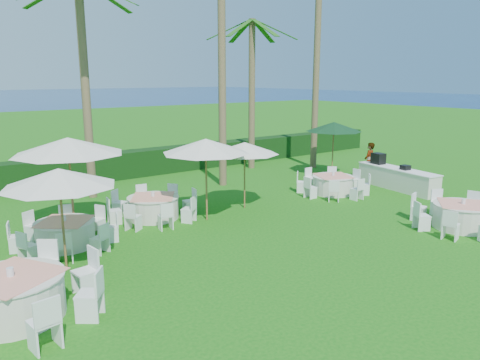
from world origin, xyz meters
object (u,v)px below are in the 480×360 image
(banquet_table_d, at_px, (65,233))
(banquet_table_e, at_px, (153,207))
(buffet_table, at_px, (397,178))
(banquet_table_a, at_px, (13,296))
(banquet_table_c, at_px, (462,215))
(banquet_table_f, at_px, (333,184))
(umbrella_a, at_px, (59,178))
(umbrella_d, at_px, (245,148))
(umbrella_b, at_px, (206,146))
(umbrella_c, at_px, (68,146))
(staff_person, at_px, (369,161))
(umbrella_green, at_px, (334,127))

(banquet_table_d, relative_size, banquet_table_e, 0.95)
(banquet_table_d, distance_m, buffet_table, 13.14)
(banquet_table_a, distance_m, banquet_table_c, 12.45)
(banquet_table_e, distance_m, banquet_table_f, 7.35)
(banquet_table_e, height_order, buffet_table, buffet_table)
(banquet_table_c, xyz_separation_m, banquet_table_f, (0.10, 5.36, -0.02))
(banquet_table_c, relative_size, umbrella_a, 1.14)
(banquet_table_f, relative_size, buffet_table, 0.74)
(banquet_table_a, bearing_deg, banquet_table_f, 14.02)
(umbrella_d, height_order, buffet_table, umbrella_d)
(banquet_table_a, relative_size, banquet_table_d, 1.23)
(banquet_table_f, bearing_deg, umbrella_b, 179.78)
(banquet_table_f, distance_m, umbrella_d, 4.47)
(banquet_table_e, xyz_separation_m, umbrella_c, (-2.51, 0.21, 2.21))
(banquet_table_e, bearing_deg, umbrella_d, -13.78)
(banquet_table_a, relative_size, staff_person, 2.02)
(umbrella_b, relative_size, staff_person, 1.65)
(banquet_table_e, xyz_separation_m, buffet_table, (9.97, -2.24, 0.08))
(banquet_table_c, xyz_separation_m, umbrella_green, (2.64, 7.72, 1.90))
(banquet_table_c, bearing_deg, umbrella_d, 124.54)
(banquet_table_a, distance_m, umbrella_b, 7.39)
(banquet_table_a, distance_m, umbrella_d, 9.13)
(umbrella_a, height_order, umbrella_b, umbrella_b)
(banquet_table_d, xyz_separation_m, umbrella_d, (6.26, 0.12, 1.77))
(umbrella_a, relative_size, umbrella_c, 0.82)
(banquet_table_a, height_order, banquet_table_d, banquet_table_a)
(banquet_table_d, relative_size, umbrella_b, 1.00)
(umbrella_b, distance_m, buffet_table, 8.93)
(banquet_table_c, bearing_deg, umbrella_green, 71.09)
(banquet_table_e, bearing_deg, umbrella_c, 175.28)
(banquet_table_c, distance_m, staff_person, 6.95)
(banquet_table_a, height_order, umbrella_a, umbrella_a)
(staff_person, bearing_deg, umbrella_b, -12.44)
(banquet_table_c, xyz_separation_m, umbrella_c, (-9.66, 6.77, 2.20))
(umbrella_a, distance_m, buffet_table, 13.69)
(banquet_table_c, bearing_deg, banquet_table_e, 137.43)
(banquet_table_c, height_order, banquet_table_e, banquet_table_c)
(banquet_table_e, distance_m, umbrella_green, 10.04)
(staff_person, bearing_deg, banquet_table_f, -3.70)
(umbrella_c, distance_m, umbrella_d, 5.78)
(banquet_table_e, bearing_deg, banquet_table_a, -139.89)
(banquet_table_a, relative_size, umbrella_b, 1.23)
(banquet_table_a, height_order, banquet_table_e, banquet_table_a)
(banquet_table_a, distance_m, banquet_table_f, 12.72)
(banquet_table_d, bearing_deg, umbrella_b, -3.68)
(umbrella_d, xyz_separation_m, buffet_table, (6.80, -1.46, -1.67))
(umbrella_b, distance_m, umbrella_d, 1.91)
(umbrella_d, xyz_separation_m, umbrella_green, (6.63, 1.93, 0.16))
(umbrella_b, bearing_deg, umbrella_d, 12.44)
(umbrella_a, bearing_deg, umbrella_c, 68.81)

